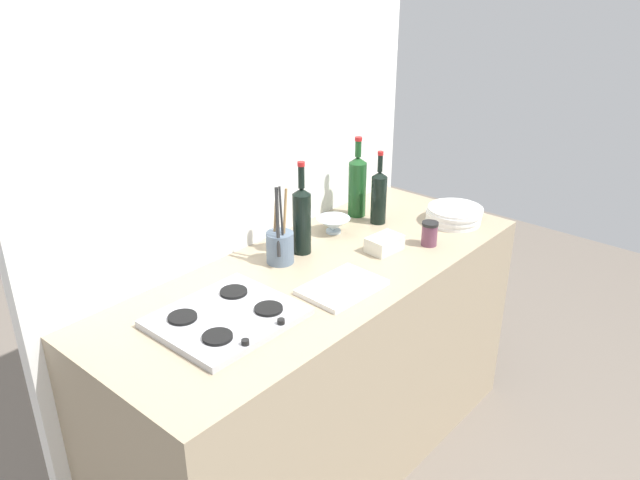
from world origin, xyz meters
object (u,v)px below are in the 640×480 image
at_px(cutting_board, 342,287).
at_px(wine_bottle_leftmost, 302,219).
at_px(wine_bottle_mid_left, 357,185).
at_px(wine_bottle_mid_right, 379,196).
at_px(plate_stack, 454,215).
at_px(butter_dish, 384,244).
at_px(stovetop_hob, 226,317).
at_px(utensil_crock, 280,245).
at_px(mixing_bowl, 333,224).
at_px(condiment_jar_front, 430,234).

bearing_deg(cutting_board, wine_bottle_leftmost, 66.93).
height_order(wine_bottle_mid_left, wine_bottle_mid_right, wine_bottle_mid_left).
height_order(wine_bottle_leftmost, wine_bottle_mid_left, wine_bottle_leftmost).
height_order(plate_stack, butter_dish, plate_stack).
bearing_deg(plate_stack, stovetop_hob, 173.42).
bearing_deg(stovetop_hob, utensil_crock, 21.52).
distance_m(plate_stack, mixing_bowl, 0.53).
bearing_deg(wine_bottle_mid_right, plate_stack, -48.70).
relative_size(stovetop_hob, cutting_board, 1.50).
distance_m(stovetop_hob, plate_stack, 1.19).
xyz_separation_m(stovetop_hob, mixing_bowl, (0.76, 0.19, 0.02)).
xyz_separation_m(mixing_bowl, condiment_jar_front, (0.16, -0.37, 0.01)).
bearing_deg(wine_bottle_mid_right, stovetop_hob, -173.45).
height_order(utensil_crock, cutting_board, utensil_crock).
height_order(stovetop_hob, utensil_crock, utensil_crock).
bearing_deg(condiment_jar_front, cutting_board, 176.51).
height_order(butter_dish, utensil_crock, utensil_crock).
xyz_separation_m(wine_bottle_leftmost, butter_dish, (0.22, -0.23, -0.11)).
xyz_separation_m(utensil_crock, condiment_jar_front, (0.50, -0.34, -0.02)).
bearing_deg(stovetop_hob, butter_dish, -5.80).
distance_m(wine_bottle_mid_left, wine_bottle_mid_right, 0.12).
bearing_deg(plate_stack, wine_bottle_mid_right, 131.30).
distance_m(wine_bottle_mid_right, condiment_jar_front, 0.30).
bearing_deg(wine_bottle_mid_right, condiment_jar_front, -100.02).
bearing_deg(condiment_jar_front, mixing_bowl, 112.96).
height_order(wine_bottle_mid_right, condiment_jar_front, wine_bottle_mid_right).
bearing_deg(stovetop_hob, wine_bottle_mid_right, 6.55).
height_order(wine_bottle_mid_left, utensil_crock, wine_bottle_mid_left).
xyz_separation_m(wine_bottle_mid_left, wine_bottle_mid_right, (-0.01, -0.12, -0.02)).
distance_m(wine_bottle_leftmost, butter_dish, 0.34).
distance_m(wine_bottle_mid_left, butter_dish, 0.39).
xyz_separation_m(wine_bottle_mid_left, cutting_board, (-0.57, -0.38, -0.13)).
xyz_separation_m(stovetop_hob, plate_stack, (1.18, -0.14, 0.02)).
bearing_deg(utensil_crock, plate_stack, -21.25).
bearing_deg(stovetop_hob, plate_stack, -6.58).
height_order(butter_dish, cutting_board, butter_dish).
bearing_deg(wine_bottle_mid_left, butter_dish, -125.31).
xyz_separation_m(plate_stack, butter_dish, (-0.43, 0.06, -0.00)).
distance_m(stovetop_hob, condiment_jar_front, 0.93).
bearing_deg(plate_stack, utensil_crock, 158.75).
bearing_deg(condiment_jar_front, wine_bottle_mid_right, 79.98).
distance_m(condiment_jar_front, cutting_board, 0.52).
bearing_deg(stovetop_hob, wine_bottle_leftmost, 16.65).
relative_size(utensil_crock, condiment_jar_front, 3.12).
bearing_deg(cutting_board, butter_dish, 11.62).
relative_size(wine_bottle_mid_left, cutting_board, 1.25).
bearing_deg(wine_bottle_mid_left, stovetop_hob, -166.52).
bearing_deg(butter_dish, wine_bottle_leftmost, 133.24).
relative_size(stovetop_hob, utensil_crock, 1.40).
relative_size(wine_bottle_leftmost, butter_dish, 2.67).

